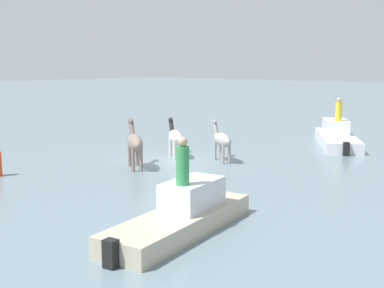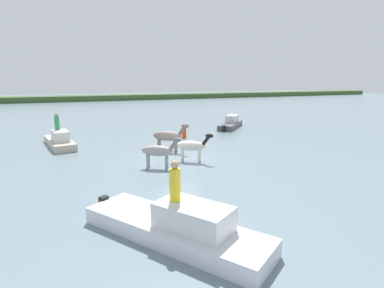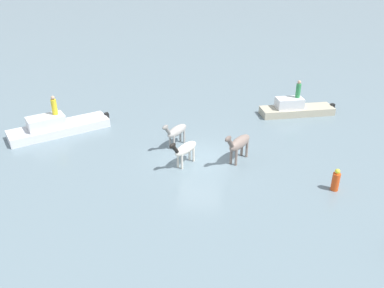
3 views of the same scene
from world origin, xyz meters
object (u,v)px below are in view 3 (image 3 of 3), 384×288
object	(u,v)px
person_watcher_seated	(298,90)
boat_launch_far	(57,128)
buoy_channel_marker	(336,181)
horse_mid_herd	(185,149)
boat_dinghy_port	(295,110)
person_spotter_bow	(54,106)
horse_lead	(239,143)
horse_rear_stallion	(176,131)

from	to	relation	value
person_watcher_seated	boat_launch_far	bearing A→B (deg)	-78.80
buoy_channel_marker	boat_launch_far	bearing A→B (deg)	-113.01
horse_mid_herd	buoy_channel_marker	size ratio (longest dim) A/B	1.68
boat_dinghy_port	person_spotter_bow	size ratio (longest dim) A/B	4.43
horse_lead	person_spotter_bow	world-z (taller)	person_spotter_bow
horse_lead	horse_rear_stallion	xyz separation A→B (m)	(-1.75, -3.37, -0.11)
person_spotter_bow	horse_mid_herd	bearing A→B (deg)	63.06
horse_lead	horse_mid_herd	xyz separation A→B (m)	(0.44, -2.85, -0.13)
horse_lead	boat_dinghy_port	world-z (taller)	horse_lead
boat_launch_far	horse_lead	bearing A→B (deg)	129.90
horse_rear_stallion	horse_lead	bearing A→B (deg)	96.13
horse_lead	boat_launch_far	xyz separation A→B (m)	(-3.55, -10.80, -0.72)
horse_rear_stallion	buoy_channel_marker	size ratio (longest dim) A/B	1.76
horse_lead	buoy_channel_marker	xyz separation A→B (m)	(2.85, 4.29, -0.54)
horse_rear_stallion	buoy_channel_marker	bearing A→B (deg)	92.59
horse_lead	horse_rear_stallion	bearing A→B (deg)	-81.17
horse_mid_herd	person_watcher_seated	distance (m)	10.35
horse_rear_stallion	boat_launch_far	size ratio (longest dim) A/B	0.34
boat_launch_far	person_watcher_seated	bearing A→B (deg)	159.32
horse_mid_herd	buoy_channel_marker	world-z (taller)	horse_mid_herd
person_watcher_seated	person_spotter_bow	bearing A→B (deg)	-78.91
horse_lead	person_spotter_bow	xyz separation A→B (m)	(-3.59, -10.77, 0.73)
horse_mid_herd	person_spotter_bow	size ratio (longest dim) A/B	1.61
person_watcher_seated	buoy_channel_marker	xyz separation A→B (m)	(9.47, -0.39, -1.24)
boat_dinghy_port	person_spotter_bow	xyz separation A→B (m)	(2.96, -15.41, 1.46)
horse_rear_stallion	person_spotter_bow	world-z (taller)	person_spotter_bow
person_watcher_seated	horse_lead	bearing A→B (deg)	-35.27
horse_mid_herd	horse_lead	bearing A→B (deg)	135.48
buoy_channel_marker	person_watcher_seated	bearing A→B (deg)	177.63
boat_dinghy_port	boat_launch_far	bearing A→B (deg)	2.20
person_spotter_bow	buoy_channel_marker	world-z (taller)	person_spotter_bow
horse_mid_herd	person_spotter_bow	xyz separation A→B (m)	(-4.02, -7.92, 0.86)
horse_mid_herd	person_watcher_seated	xyz separation A→B (m)	(-7.05, 7.53, 0.83)
horse_mid_herd	buoy_channel_marker	bearing A→B (deg)	108.11
horse_lead	buoy_channel_marker	world-z (taller)	horse_lead
boat_launch_far	person_watcher_seated	xyz separation A→B (m)	(-3.07, 15.48, 1.42)
horse_mid_herd	boat_launch_far	distance (m)	8.91
horse_rear_stallion	person_spotter_bow	distance (m)	7.67
horse_lead	boat_dinghy_port	distance (m)	8.06
person_spotter_bow	boat_launch_far	bearing A→B (deg)	-35.11
person_spotter_bow	buoy_channel_marker	bearing A→B (deg)	66.84
horse_lead	person_spotter_bow	size ratio (longest dim) A/B	1.84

